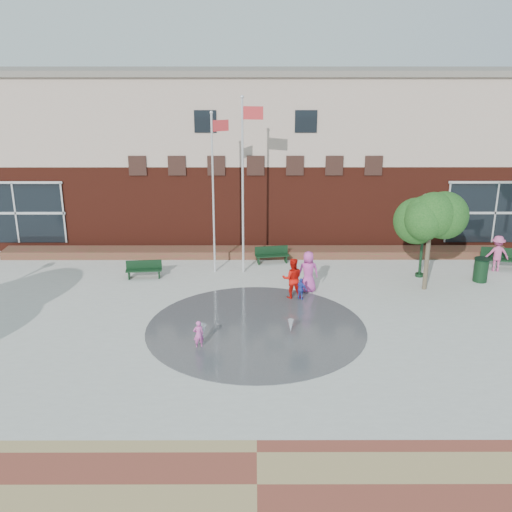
{
  "coord_description": "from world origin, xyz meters",
  "views": [
    {
      "loc": [
        -0.05,
        -17.78,
        9.97
      ],
      "look_at": [
        0.0,
        4.0,
        2.6
      ],
      "focal_mm": 42.0,
      "sensor_mm": 36.0,
      "label": 1
    }
  ],
  "objects_px": {
    "flagpole_left": "(214,186)",
    "trash_can": "(481,270)",
    "flagpole_right": "(244,177)",
    "bench_left": "(144,273)",
    "child_splash": "(199,334)"
  },
  "relations": [
    {
      "from": "flagpole_left",
      "to": "trash_can",
      "type": "xyz_separation_m",
      "value": [
        12.27,
        -1.36,
        -3.65
      ]
    },
    {
      "from": "flagpole_right",
      "to": "bench_left",
      "type": "xyz_separation_m",
      "value": [
        -4.68,
        -0.79,
        -4.35
      ]
    },
    {
      "from": "flagpole_right",
      "to": "trash_can",
      "type": "distance_m",
      "value": 11.68
    },
    {
      "from": "flagpole_left",
      "to": "flagpole_right",
      "type": "bearing_deg",
      "value": -28.98
    },
    {
      "from": "flagpole_left",
      "to": "child_splash",
      "type": "distance_m",
      "value": 8.71
    },
    {
      "from": "bench_left",
      "to": "child_splash",
      "type": "distance_m",
      "value": 7.68
    },
    {
      "from": "flagpole_right",
      "to": "bench_left",
      "type": "relative_size",
      "value": 4.87
    },
    {
      "from": "flagpole_right",
      "to": "bench_left",
      "type": "bearing_deg",
      "value": -161.44
    },
    {
      "from": "child_splash",
      "to": "flagpole_right",
      "type": "bearing_deg",
      "value": -120.35
    },
    {
      "from": "bench_left",
      "to": "child_splash",
      "type": "xyz_separation_m",
      "value": [
        3.17,
        -6.99,
        0.25
      ]
    },
    {
      "from": "trash_can",
      "to": "flagpole_left",
      "type": "bearing_deg",
      "value": 173.68
    },
    {
      "from": "flagpole_left",
      "to": "flagpole_right",
      "type": "height_order",
      "value": "flagpole_right"
    },
    {
      "from": "flagpole_left",
      "to": "child_splash",
      "type": "height_order",
      "value": "flagpole_left"
    },
    {
      "from": "flagpole_right",
      "to": "trash_can",
      "type": "bearing_deg",
      "value": 2.37
    },
    {
      "from": "bench_left",
      "to": "child_splash",
      "type": "relative_size",
      "value": 1.63
    }
  ]
}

